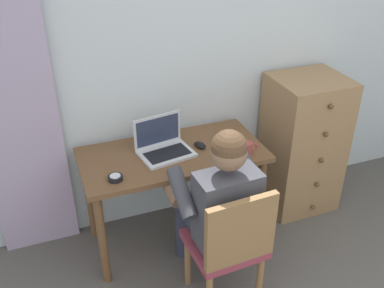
{
  "coord_description": "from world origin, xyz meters",
  "views": [
    {
      "loc": [
        -1.2,
        -0.53,
        2.25
      ],
      "look_at": [
        -0.34,
        1.73,
        0.84
      ],
      "focal_mm": 41.0,
      "sensor_mm": 36.0,
      "label": 1
    }
  ],
  "objects_px": {
    "dresser": "(302,144)",
    "person_seated": "(217,200)",
    "chair": "(230,243)",
    "desk_clock": "(115,178)",
    "desk": "(173,167)",
    "computer_mouse": "(200,145)",
    "coffee_mug": "(247,149)",
    "laptop": "(163,146)"
  },
  "relations": [
    {
      "from": "dresser",
      "to": "person_seated",
      "type": "distance_m",
      "value": 1.12
    },
    {
      "from": "chair",
      "to": "desk_clock",
      "type": "distance_m",
      "value": 0.78
    },
    {
      "from": "dresser",
      "to": "desk_clock",
      "type": "bearing_deg",
      "value": -170.69
    },
    {
      "from": "desk_clock",
      "to": "desk",
      "type": "bearing_deg",
      "value": 22.67
    },
    {
      "from": "desk",
      "to": "computer_mouse",
      "type": "relative_size",
      "value": 12.23
    },
    {
      "from": "chair",
      "to": "coffee_mug",
      "type": "bearing_deg",
      "value": 55.24
    },
    {
      "from": "laptop",
      "to": "dresser",
      "type": "bearing_deg",
      "value": 2.25
    },
    {
      "from": "desk_clock",
      "to": "coffee_mug",
      "type": "relative_size",
      "value": 0.75
    },
    {
      "from": "desk",
      "to": "coffee_mug",
      "type": "distance_m",
      "value": 0.51
    },
    {
      "from": "person_seated",
      "to": "coffee_mug",
      "type": "relative_size",
      "value": 9.85
    },
    {
      "from": "desk_clock",
      "to": "laptop",
      "type": "bearing_deg",
      "value": 28.7
    },
    {
      "from": "coffee_mug",
      "to": "chair",
      "type": "bearing_deg",
      "value": -124.76
    },
    {
      "from": "person_seated",
      "to": "computer_mouse",
      "type": "height_order",
      "value": "person_seated"
    },
    {
      "from": "person_seated",
      "to": "chair",
      "type": "bearing_deg",
      "value": -87.51
    },
    {
      "from": "chair",
      "to": "laptop",
      "type": "height_order",
      "value": "laptop"
    },
    {
      "from": "desk",
      "to": "chair",
      "type": "relative_size",
      "value": 1.42
    },
    {
      "from": "laptop",
      "to": "chair",
      "type": "bearing_deg",
      "value": -76.07
    },
    {
      "from": "chair",
      "to": "coffee_mug",
      "type": "height_order",
      "value": "chair"
    },
    {
      "from": "desk",
      "to": "person_seated",
      "type": "distance_m",
      "value": 0.5
    },
    {
      "from": "laptop",
      "to": "coffee_mug",
      "type": "xyz_separation_m",
      "value": [
        0.5,
        -0.23,
        -0.0
      ]
    },
    {
      "from": "chair",
      "to": "laptop",
      "type": "relative_size",
      "value": 2.29
    },
    {
      "from": "person_seated",
      "to": "coffee_mug",
      "type": "height_order",
      "value": "person_seated"
    },
    {
      "from": "person_seated",
      "to": "laptop",
      "type": "distance_m",
      "value": 0.55
    },
    {
      "from": "desk",
      "to": "dresser",
      "type": "distance_m",
      "value": 1.08
    },
    {
      "from": "desk",
      "to": "chair",
      "type": "height_order",
      "value": "chair"
    },
    {
      "from": "chair",
      "to": "coffee_mug",
      "type": "distance_m",
      "value": 0.65
    },
    {
      "from": "dresser",
      "to": "coffee_mug",
      "type": "distance_m",
      "value": 0.73
    },
    {
      "from": "computer_mouse",
      "to": "laptop",
      "type": "bearing_deg",
      "value": 157.87
    },
    {
      "from": "dresser",
      "to": "laptop",
      "type": "xyz_separation_m",
      "value": [
        -1.13,
        -0.04,
        0.25
      ]
    },
    {
      "from": "desk",
      "to": "dresser",
      "type": "relative_size",
      "value": 1.13
    },
    {
      "from": "computer_mouse",
      "to": "dresser",
      "type": "bearing_deg",
      "value": -12.59
    },
    {
      "from": "dresser",
      "to": "chair",
      "type": "relative_size",
      "value": 1.25
    },
    {
      "from": "dresser",
      "to": "computer_mouse",
      "type": "distance_m",
      "value": 0.91
    },
    {
      "from": "computer_mouse",
      "to": "coffee_mug",
      "type": "distance_m",
      "value": 0.32
    },
    {
      "from": "dresser",
      "to": "computer_mouse",
      "type": "bearing_deg",
      "value": -175.64
    },
    {
      "from": "chair",
      "to": "laptop",
      "type": "xyz_separation_m",
      "value": [
        -0.17,
        0.7,
        0.31
      ]
    },
    {
      "from": "laptop",
      "to": "coffee_mug",
      "type": "height_order",
      "value": "laptop"
    },
    {
      "from": "desk_clock",
      "to": "dresser",
      "type": "bearing_deg",
      "value": 9.31
    },
    {
      "from": "person_seated",
      "to": "desk_clock",
      "type": "distance_m",
      "value": 0.62
    },
    {
      "from": "coffee_mug",
      "to": "computer_mouse",
      "type": "bearing_deg",
      "value": 140.53
    },
    {
      "from": "person_seated",
      "to": "laptop",
      "type": "xyz_separation_m",
      "value": [
        -0.16,
        0.51,
        0.13
      ]
    },
    {
      "from": "person_seated",
      "to": "coffee_mug",
      "type": "xyz_separation_m",
      "value": [
        0.33,
        0.29,
        0.12
      ]
    }
  ]
}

